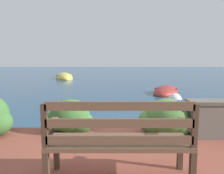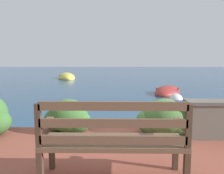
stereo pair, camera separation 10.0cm
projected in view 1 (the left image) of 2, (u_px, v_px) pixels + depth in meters
name	position (u px, v px, depth m)	size (l,w,h in m)	color
ground_plane	(128.00, 138.00, 4.33)	(80.00, 80.00, 0.00)	navy
park_bench	(120.00, 139.00, 2.37)	(1.58, 0.48, 0.93)	#433123
hedge_clump_left	(71.00, 118.00, 4.04)	(0.90, 0.65, 0.61)	#38662D
hedge_clump_centre	(167.00, 119.00, 3.90)	(0.96, 0.69, 0.65)	#426B33
rowboat_nearest	(167.00, 92.00, 10.01)	(1.86, 2.47, 0.61)	#9E2D28
rowboat_mid	(65.00, 78.00, 17.55)	(2.23, 3.28, 0.86)	#DBC64C
mooring_buoy	(176.00, 100.00, 7.96)	(0.54, 0.54, 0.49)	white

